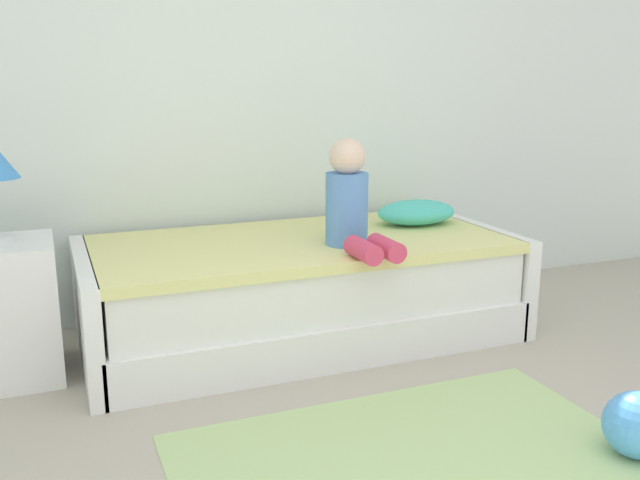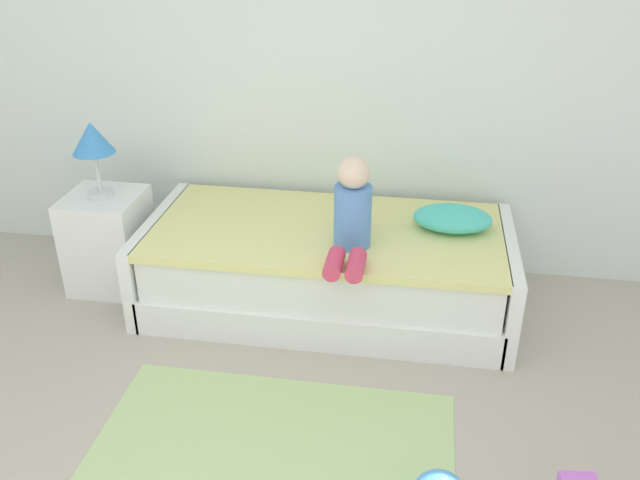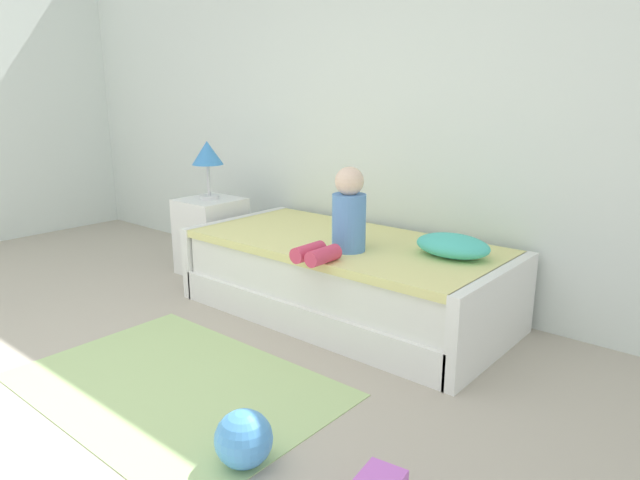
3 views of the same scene
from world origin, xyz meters
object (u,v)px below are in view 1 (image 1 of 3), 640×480
object	(u,v)px
nightstand	(4,311)
child_figure	(351,203)
toy_ball	(637,425)
pillow	(416,212)
bed	(301,289)

from	to	relation	value
nightstand	child_figure	bearing A→B (deg)	-8.85
nightstand	toy_ball	bearing A→B (deg)	-36.77
child_figure	pillow	world-z (taller)	child_figure
child_figure	bed	bearing A→B (deg)	125.66
toy_ball	child_figure	bearing A→B (deg)	111.56
bed	toy_ball	xyz separation A→B (m)	(0.67, -1.50, -0.13)
toy_ball	nightstand	bearing A→B (deg)	143.23
bed	pillow	world-z (taller)	pillow
bed	pillow	xyz separation A→B (m)	(0.70, 0.10, 0.32)
bed	toy_ball	world-z (taller)	bed
bed	child_figure	xyz separation A→B (m)	(0.16, -0.23, 0.46)
toy_ball	bed	bearing A→B (deg)	113.96
nightstand	toy_ball	distance (m)	2.52
pillow	toy_ball	world-z (taller)	pillow
bed	child_figure	bearing A→B (deg)	-54.34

